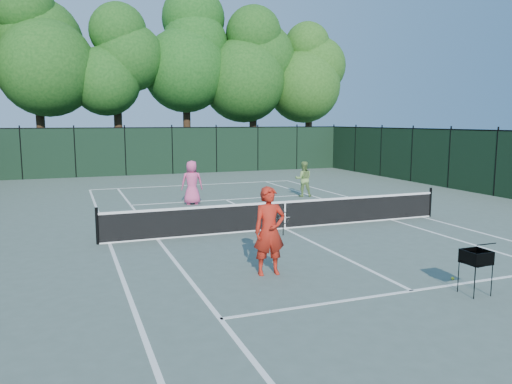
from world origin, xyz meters
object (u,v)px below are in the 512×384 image
object	(u,v)px
player_pink	(192,182)
loose_ball_near_cart	(453,278)
coach	(269,231)
loose_ball_midcourt	(263,241)
player_green	(303,179)
ball_hopper	(476,257)

from	to	relation	value
player_pink	loose_ball_near_cart	xyz separation A→B (m)	(2.98, -11.88, -0.88)
coach	loose_ball_midcourt	world-z (taller)	coach
loose_ball_near_cart	loose_ball_midcourt	size ratio (longest dim) A/B	1.00
coach	player_pink	distance (m)	10.07
player_pink	loose_ball_near_cart	distance (m)	12.27
coach	loose_ball_near_cart	world-z (taller)	coach
player_green	ball_hopper	distance (m)	13.30
ball_hopper	loose_ball_midcourt	world-z (taller)	ball_hopper
loose_ball_near_cart	player_green	bearing A→B (deg)	79.11
player_green	loose_ball_midcourt	size ratio (longest dim) A/B	23.82
loose_ball_near_cart	coach	bearing A→B (deg)	153.20
ball_hopper	loose_ball_near_cart	bearing A→B (deg)	66.68
player_green	loose_ball_midcourt	xyz separation A→B (m)	(-4.98, -7.49, -0.78)
player_pink	loose_ball_midcourt	size ratio (longest dim) A/B	27.01
player_pink	loose_ball_near_cart	size ratio (longest dim) A/B	27.01
player_green	loose_ball_near_cart	xyz separation A→B (m)	(-2.34, -12.17, -0.78)
coach	player_green	bearing A→B (deg)	64.96
player_green	loose_ball_near_cart	distance (m)	12.42
coach	player_green	size ratio (longest dim) A/B	1.24
loose_ball_near_cart	loose_ball_midcourt	bearing A→B (deg)	119.39
player_green	loose_ball_midcourt	world-z (taller)	player_green
player_green	ball_hopper	world-z (taller)	player_green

